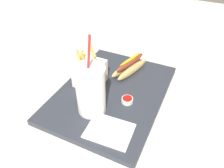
% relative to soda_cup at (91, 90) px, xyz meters
% --- Properties ---
extents(ground_plane, '(2.40, 2.40, 0.02)m').
position_rel_soda_cup_xyz_m(ground_plane, '(0.11, -0.02, -0.11)').
color(ground_plane, silver).
extents(food_tray, '(0.47, 0.35, 0.02)m').
position_rel_soda_cup_xyz_m(food_tray, '(0.11, -0.02, -0.09)').
color(food_tray, '#2D333D').
rests_on(food_tray, ground_plane).
extents(soda_cup, '(0.09, 0.09, 0.26)m').
position_rel_soda_cup_xyz_m(soda_cup, '(0.00, 0.00, 0.00)').
color(soda_cup, white).
rests_on(soda_cup, food_tray).
extents(fries_basket, '(0.10, 0.10, 0.15)m').
position_rel_soda_cup_xyz_m(fries_basket, '(0.12, 0.07, -0.04)').
color(fries_basket, white).
rests_on(fries_basket, food_tray).
extents(hot_dog_1, '(0.18, 0.10, 0.06)m').
position_rel_soda_cup_xyz_m(hot_dog_1, '(0.24, -0.03, -0.06)').
color(hot_dog_1, tan).
rests_on(hot_dog_1, food_tray).
extents(ketchup_cup_1, '(0.04, 0.04, 0.02)m').
position_rel_soda_cup_xyz_m(ketchup_cup_1, '(0.08, -0.09, -0.07)').
color(ketchup_cup_1, white).
rests_on(ketchup_cup_1, food_tray).
extents(napkin_stack, '(0.11, 0.14, 0.01)m').
position_rel_soda_cup_xyz_m(napkin_stack, '(-0.06, -0.09, -0.08)').
color(napkin_stack, white).
rests_on(napkin_stack, food_tray).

